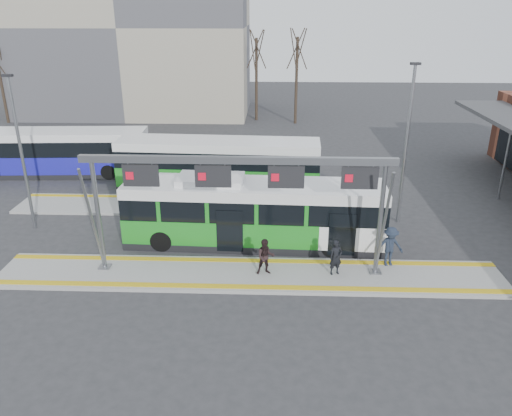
{
  "coord_description": "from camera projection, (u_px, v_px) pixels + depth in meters",
  "views": [
    {
      "loc": [
        0.98,
        -19.09,
        11.02
      ],
      "look_at": [
        0.17,
        3.0,
        2.01
      ],
      "focal_mm": 35.0,
      "sensor_mm": 36.0,
      "label": 1
    }
  ],
  "objects": [
    {
      "name": "bg_bus_blue",
      "position": [
        59.0,
        153.0,
        34.47
      ],
      "size": [
        12.08,
        3.31,
        3.12
      ],
      "rotation": [
        0.0,
        0.0,
        0.06
      ],
      "color": "black",
      "rests_on": "ground"
    },
    {
      "name": "tactile_second",
      "position": [
        191.0,
        197.0,
        30.4
      ],
      "size": [
        20.0,
        0.35,
        0.02
      ],
      "color": "gold",
      "rests_on": "platform_second"
    },
    {
      "name": "lamp_west",
      "position": [
        21.0,
        151.0,
        25.05
      ],
      "size": [
        0.5,
        0.25,
        7.99
      ],
      "color": "slate",
      "rests_on": "ground"
    },
    {
      "name": "lamp_east",
      "position": [
        406.0,
        142.0,
        25.68
      ],
      "size": [
        0.5,
        0.25,
        8.45
      ],
      "color": "slate",
      "rests_on": "ground"
    },
    {
      "name": "tactile_main",
      "position": [
        250.0,
        273.0,
        21.79
      ],
      "size": [
        22.0,
        2.65,
        0.02
      ],
      "color": "gold",
      "rests_on": "platform_main"
    },
    {
      "name": "hero_bus",
      "position": [
        253.0,
        214.0,
        24.34
      ],
      "size": [
        12.62,
        3.14,
        3.44
      ],
      "rotation": [
        0.0,
        0.0,
        -0.04
      ],
      "color": "black",
      "rests_on": "ground"
    },
    {
      "name": "platform_main",
      "position": [
        250.0,
        275.0,
        21.83
      ],
      "size": [
        22.0,
        3.0,
        0.15
      ],
      "primitive_type": "cube",
      "color": "gray",
      "rests_on": "ground"
    },
    {
      "name": "tree_mid",
      "position": [
        297.0,
        50.0,
        47.47
      ],
      "size": [
        1.4,
        1.4,
        9.36
      ],
      "color": "#382B21",
      "rests_on": "ground"
    },
    {
      "name": "platform_second",
      "position": [
        188.0,
        205.0,
        29.37
      ],
      "size": [
        20.0,
        3.0,
        0.15
      ],
      "primitive_type": "cube",
      "color": "gray",
      "rests_on": "ground"
    },
    {
      "name": "passenger_c",
      "position": [
        390.0,
        246.0,
        22.16
      ],
      "size": [
        1.27,
        0.84,
        1.84
      ],
      "primitive_type": "imported",
      "rotation": [
        0.0,
        0.0,
        0.14
      ],
      "color": "#1E2737",
      "rests_on": "platform_main"
    },
    {
      "name": "gantry",
      "position": [
        241.0,
        181.0,
        20.48
      ],
      "size": [
        13.0,
        1.68,
        5.2
      ],
      "color": "slate",
      "rests_on": "platform_main"
    },
    {
      "name": "apartment_block",
      "position": [
        132.0,
        24.0,
        52.17
      ],
      "size": [
        24.5,
        12.5,
        18.4
      ],
      "color": "gray",
      "rests_on": "ground"
    },
    {
      "name": "passenger_a",
      "position": [
        336.0,
        257.0,
        21.47
      ],
      "size": [
        0.67,
        0.54,
        1.58
      ],
      "primitive_type": "imported",
      "rotation": [
        0.0,
        0.0,
        0.32
      ],
      "color": "black",
      "rests_on": "platform_main"
    },
    {
      "name": "ground",
      "position": [
        250.0,
        276.0,
        21.86
      ],
      "size": [
        120.0,
        120.0,
        0.0
      ],
      "primitive_type": "plane",
      "color": "#2D2D30",
      "rests_on": "ground"
    },
    {
      "name": "tree_left",
      "position": [
        256.0,
        50.0,
        49.06
      ],
      "size": [
        1.4,
        1.4,
        9.15
      ],
      "color": "#382B21",
      "rests_on": "ground"
    },
    {
      "name": "bg_bus_green",
      "position": [
        219.0,
        165.0,
        31.82
      ],
      "size": [
        12.86,
        3.32,
        3.19
      ],
      "rotation": [
        0.0,
        0.0,
        -0.05
      ],
      "color": "black",
      "rests_on": "ground"
    },
    {
      "name": "passenger_b",
      "position": [
        266.0,
        257.0,
        21.47
      ],
      "size": [
        0.87,
        0.72,
        1.63
      ],
      "primitive_type": "imported",
      "rotation": [
        0.0,
        0.0,
        0.15
      ],
      "color": "black",
      "rests_on": "platform_main"
    }
  ]
}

